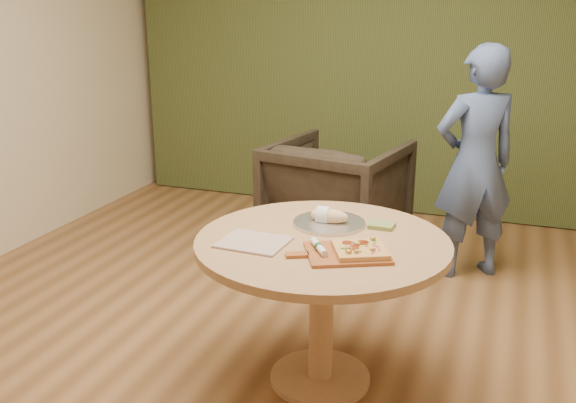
# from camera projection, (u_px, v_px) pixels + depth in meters

# --- Properties ---
(room_shell) EXTENTS (5.04, 6.04, 2.84)m
(room_shell) POSITION_uv_depth(u_px,v_px,m) (277.00, 98.00, 2.80)
(room_shell) COLOR brown
(room_shell) RESTS_ON ground
(curtain) EXTENTS (4.80, 0.14, 2.78)m
(curtain) POSITION_uv_depth(u_px,v_px,m) (399.00, 51.00, 5.40)
(curtain) COLOR #323D1B
(curtain) RESTS_ON ground
(pedestal_table) EXTENTS (1.19, 1.19, 0.75)m
(pedestal_table) POSITION_uv_depth(u_px,v_px,m) (322.00, 267.00, 3.01)
(pedestal_table) COLOR tan
(pedestal_table) RESTS_ON ground
(pizza_paddle) EXTENTS (0.47, 0.40, 0.01)m
(pizza_paddle) POSITION_uv_depth(u_px,v_px,m) (345.00, 253.00, 2.79)
(pizza_paddle) COLOR #994E27
(pizza_paddle) RESTS_ON pedestal_table
(flatbread_pizza) EXTENTS (0.29, 0.29, 0.04)m
(flatbread_pizza) POSITION_uv_depth(u_px,v_px,m) (360.00, 249.00, 2.78)
(flatbread_pizza) COLOR tan
(flatbread_pizza) RESTS_ON pizza_paddle
(cutlery_roll) EXTENTS (0.13, 0.18, 0.03)m
(cutlery_roll) POSITION_uv_depth(u_px,v_px,m) (319.00, 247.00, 2.80)
(cutlery_roll) COLOR white
(cutlery_roll) RESTS_ON pizza_paddle
(newspaper) EXTENTS (0.31, 0.26, 0.01)m
(newspaper) POSITION_uv_depth(u_px,v_px,m) (253.00, 242.00, 2.92)
(newspaper) COLOR beige
(newspaper) RESTS_ON pedestal_table
(serving_tray) EXTENTS (0.36, 0.36, 0.02)m
(serving_tray) POSITION_uv_depth(u_px,v_px,m) (329.00, 223.00, 3.17)
(serving_tray) COLOR silver
(serving_tray) RESTS_ON pedestal_table
(bread_roll) EXTENTS (0.19, 0.09, 0.09)m
(bread_roll) POSITION_uv_depth(u_px,v_px,m) (328.00, 216.00, 3.16)
(bread_roll) COLOR beige
(bread_roll) RESTS_ON serving_tray
(green_packet) EXTENTS (0.12, 0.10, 0.02)m
(green_packet) POSITION_uv_depth(u_px,v_px,m) (382.00, 225.00, 3.12)
(green_packet) COLOR #54672E
(green_packet) RESTS_ON pedestal_table
(armchair) EXTENTS (1.03, 0.99, 0.92)m
(armchair) POSITION_uv_depth(u_px,v_px,m) (337.00, 190.00, 4.75)
(armchair) COLOR black
(armchair) RESTS_ON ground
(person_standing) EXTENTS (0.68, 0.62, 1.56)m
(person_standing) POSITION_uv_depth(u_px,v_px,m) (475.00, 164.00, 4.22)
(person_standing) COLOR #44598B
(person_standing) RESTS_ON ground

